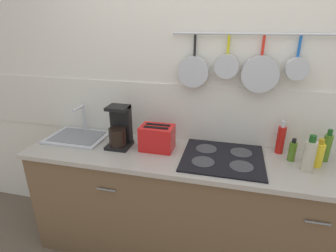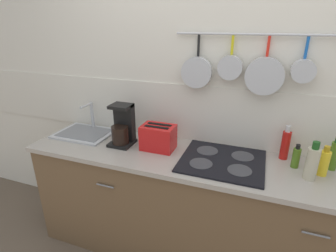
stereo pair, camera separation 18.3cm
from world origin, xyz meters
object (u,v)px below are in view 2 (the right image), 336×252
at_px(bottle_hot_sauce, 285,144).
at_px(bottle_olive_oil, 334,155).
at_px(bottle_dish_soap, 296,157).
at_px(bottle_sesame_oil, 312,163).
at_px(coffee_maker, 123,128).
at_px(bottle_vinegar, 324,162).
at_px(toaster, 158,137).

relative_size(bottle_hot_sauce, bottle_olive_oil, 1.07).
distance_m(bottle_dish_soap, bottle_sesame_oil, 0.15).
distance_m(bottle_hot_sauce, bottle_sesame_oil, 0.26).
relative_size(bottle_hot_sauce, bottle_dish_soap, 1.51).
distance_m(coffee_maker, bottle_sesame_oil, 1.32).
height_order(coffee_maker, bottle_hot_sauce, coffee_maker).
bearing_deg(bottle_olive_oil, coffee_maker, -175.24).
height_order(coffee_maker, bottle_vinegar, coffee_maker).
height_order(bottle_vinegar, bottle_olive_oil, bottle_olive_oil).
xyz_separation_m(bottle_sesame_oil, bottle_olive_oil, (0.15, 0.18, -0.01)).
bearing_deg(bottle_olive_oil, bottle_hot_sauce, 170.59).
height_order(coffee_maker, toaster, coffee_maker).
xyz_separation_m(bottle_dish_soap, bottle_vinegar, (0.15, -0.04, 0.01)).
bearing_deg(bottle_sesame_oil, bottle_hot_sauce, 121.48).
bearing_deg(coffee_maker, bottle_olive_oil, 4.76).
relative_size(coffee_maker, bottle_sesame_oil, 1.29).
bearing_deg(bottle_vinegar, bottle_olive_oil, 54.22).
bearing_deg(coffee_maker, bottle_sesame_oil, -2.39).
xyz_separation_m(bottle_hot_sauce, bottle_dish_soap, (0.07, -0.10, -0.04)).
height_order(bottle_hot_sauce, bottle_olive_oil, bottle_hot_sauce).
height_order(bottle_hot_sauce, bottle_dish_soap, bottle_hot_sauce).
bearing_deg(bottle_dish_soap, bottle_sesame_oil, -59.29).
bearing_deg(bottle_olive_oil, bottle_dish_soap, -166.02).
height_order(toaster, bottle_sesame_oil, bottle_sesame_oil).
bearing_deg(bottle_vinegar, toaster, -179.21).
bearing_deg(bottle_hot_sauce, bottle_sesame_oil, -58.52).
relative_size(coffee_maker, bottle_hot_sauce, 1.30).
bearing_deg(bottle_dish_soap, coffee_maker, -176.92).
bearing_deg(bottle_olive_oil, toaster, -174.45).
relative_size(bottle_vinegar, bottle_olive_oil, 0.86).
distance_m(toaster, bottle_sesame_oil, 1.02).
bearing_deg(bottle_hot_sauce, bottle_dish_soap, -57.62).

